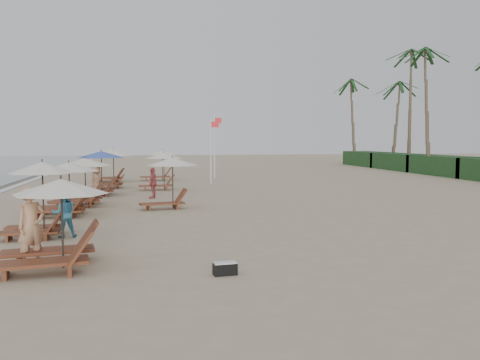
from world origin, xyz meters
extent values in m
plane|color=tan|center=(0.00, 0.00, 0.00)|extent=(160.00, 160.00, 0.00)
cube|color=#193D1C|center=(22.00, 22.00, 0.80)|extent=(3.20, 8.00, 1.60)
cube|color=#193D1C|center=(22.00, 29.50, 0.80)|extent=(3.20, 8.00, 1.60)
cube|color=#193D1C|center=(22.00, 37.00, 0.80)|extent=(3.20, 8.00, 1.60)
cylinder|color=brown|center=(21.10, 23.20, 5.30)|extent=(0.36, 0.36, 10.60)
cylinder|color=brown|center=(22.00, 28.40, 5.70)|extent=(0.36, 0.36, 11.40)
cylinder|color=brown|center=(22.90, 33.60, 4.50)|extent=(0.36, 0.36, 9.00)
cylinder|color=brown|center=(21.10, 38.80, 4.90)|extent=(0.36, 0.36, 9.80)
cylinder|color=black|center=(-4.84, -4.04, 1.01)|extent=(0.05, 0.05, 2.03)
cone|color=silver|center=(-4.84, -4.04, 1.93)|extent=(2.20, 2.20, 0.35)
cylinder|color=black|center=(-6.03, 0.06, 1.13)|extent=(0.05, 0.05, 2.25)
cone|color=silver|center=(-6.03, 0.06, 2.15)|extent=(2.02, 2.02, 0.35)
cylinder|color=black|center=(-5.89, 4.45, 1.02)|extent=(0.05, 0.05, 2.04)
cone|color=silver|center=(-5.89, 4.45, 1.94)|extent=(2.37, 2.37, 0.35)
cylinder|color=black|center=(-5.62, 7.37, 1.05)|extent=(0.05, 0.05, 2.10)
cone|color=silver|center=(-5.62, 7.37, 2.00)|extent=(2.34, 2.34, 0.35)
cylinder|color=black|center=(-5.26, 11.69, 1.15)|extent=(0.05, 0.05, 2.31)
cone|color=#3D5BB5|center=(-5.26, 11.69, 2.21)|extent=(2.46, 2.46, 0.35)
cylinder|color=black|center=(-4.88, 15.77, 1.13)|extent=(0.05, 0.05, 2.26)
cone|color=silver|center=(-4.88, 15.77, 2.16)|extent=(2.19, 2.19, 0.35)
cylinder|color=black|center=(-5.19, 20.52, 1.16)|extent=(0.05, 0.05, 2.32)
cone|color=silver|center=(-5.19, 20.52, 2.22)|extent=(2.44, 2.44, 0.35)
cylinder|color=black|center=(-1.75, 5.95, 1.07)|extent=(0.05, 0.05, 2.15)
cone|color=silver|center=(-1.75, 5.95, 2.05)|extent=(2.24, 2.24, 0.35)
cylinder|color=black|center=(-1.84, 14.29, 1.07)|extent=(0.05, 0.05, 2.15)
cone|color=silver|center=(-1.84, 14.29, 2.05)|extent=(2.24, 2.24, 0.35)
cylinder|color=black|center=(-1.72, 21.24, 1.07)|extent=(0.05, 0.05, 2.15)
cone|color=silver|center=(-1.72, 21.24, 2.05)|extent=(2.24, 2.24, 0.35)
imported|color=tan|center=(-5.61, -3.61, 0.94)|extent=(0.82, 0.78, 1.89)
imported|color=teal|center=(-5.39, -0.20, 0.75)|extent=(0.83, 0.71, 1.50)
imported|color=#B1464A|center=(-2.57, 9.69, 0.79)|extent=(0.64, 1.00, 1.58)
imported|color=tan|center=(-5.50, 11.19, 0.84)|extent=(0.91, 0.98, 1.68)
cube|color=black|center=(-1.19, -5.34, 0.13)|extent=(0.55, 0.32, 0.26)
cube|color=silver|center=(-1.19, -5.34, 0.27)|extent=(0.53, 0.29, 0.04)
cylinder|color=silver|center=(1.43, 17.74, 2.21)|extent=(0.08, 0.08, 4.42)
cube|color=red|center=(1.71, 17.74, 4.02)|extent=(0.55, 0.02, 0.40)
cylinder|color=silver|center=(2.28, 22.14, 2.42)|extent=(0.08, 0.08, 4.85)
cube|color=red|center=(2.56, 22.14, 4.45)|extent=(0.55, 0.02, 0.40)
camera|label=1|loc=(-2.88, -16.21, 3.02)|focal=37.63mm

